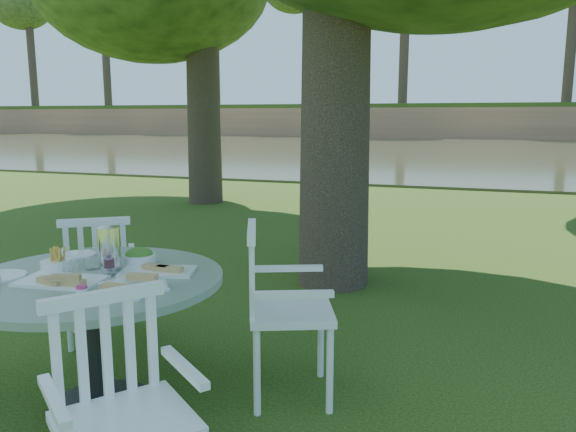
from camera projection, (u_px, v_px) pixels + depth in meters
The scene contains 8 objects.
ground at pixel (280, 329), 4.33m from camera, with size 140.00×140.00×0.00m, color #1D370B.
table at pixel (95, 303), 3.03m from camera, with size 1.38×1.38×0.77m.
chair_ne at pixel (274, 298), 3.20m from camera, with size 0.63×0.65×1.01m.
chair_nw at pixel (98, 270), 3.96m from camera, with size 0.64×0.63×0.93m.
chair_se at pixel (117, 397), 2.15m from camera, with size 0.65×0.65×0.95m.
tableware at pixel (99, 264), 3.06m from camera, with size 1.10×0.77×0.24m.
river at pixel (451, 152), 25.72m from camera, with size 100.00×28.00×0.12m, color #343620.
far_bank at pixel (474, 38), 41.20m from camera, with size 100.00×18.00×15.20m.
Camera 1 is at (1.41, -3.86, 1.62)m, focal length 35.00 mm.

